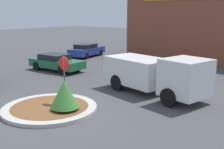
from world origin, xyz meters
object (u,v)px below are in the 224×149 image
Objects in this scene: parked_sedan_blue at (87,50)px; parked_sedan_green at (56,62)px; utility_truck at (154,73)px; stop_sign at (64,72)px.

parked_sedan_blue is 7.28m from parked_sedan_green.
utility_truck is 1.41× the size of parked_sedan_green.
parked_sedan_green is (-6.81, 5.20, -0.97)m from stop_sign.
stop_sign is 0.53× the size of parked_sedan_blue.
parked_sedan_green is at bearing -165.58° from parked_sedan_blue.
parked_sedan_blue is (-12.33, 7.49, -0.50)m from utility_truck.
stop_sign reaches higher than parked_sedan_blue.
stop_sign is at bearing -107.65° from utility_truck.
stop_sign is 0.52× the size of parked_sedan_green.
utility_truck is at bearing 60.62° from stop_sign.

